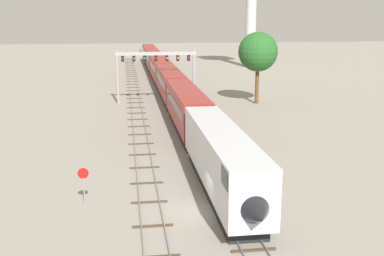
% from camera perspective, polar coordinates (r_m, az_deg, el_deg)
% --- Properties ---
extents(ground_plane, '(400.00, 400.00, 0.00)m').
position_cam_1_polar(ground_plane, '(33.10, 1.22, -9.92)').
color(ground_plane, gray).
extents(track_main, '(2.60, 200.00, 0.16)m').
position_cam_1_polar(track_main, '(91.20, -3.62, 5.14)').
color(track_main, slate).
rests_on(track_main, ground).
extents(track_near, '(2.60, 160.00, 0.16)m').
position_cam_1_polar(track_near, '(71.21, -6.77, 2.75)').
color(track_near, slate).
rests_on(track_near, ground).
extents(passenger_train, '(3.04, 120.25, 4.80)m').
position_cam_1_polar(passenger_train, '(84.72, -3.31, 6.25)').
color(passenger_train, silver).
rests_on(passenger_train, ground).
extents(signal_gantry, '(12.10, 0.49, 8.08)m').
position_cam_1_polar(signal_gantry, '(72.12, -4.32, 7.69)').
color(signal_gantry, '#999BA0').
rests_on(signal_gantry, ground).
extents(stop_sign, '(0.76, 0.08, 2.88)m').
position_cam_1_polar(stop_sign, '(33.86, -12.85, -6.31)').
color(stop_sign, gray).
rests_on(stop_sign, ground).
extents(trackside_tree_left, '(5.86, 5.86, 10.70)m').
position_cam_1_polar(trackside_tree_left, '(72.13, 7.90, 8.99)').
color(trackside_tree_left, brown).
rests_on(trackside_tree_left, ground).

